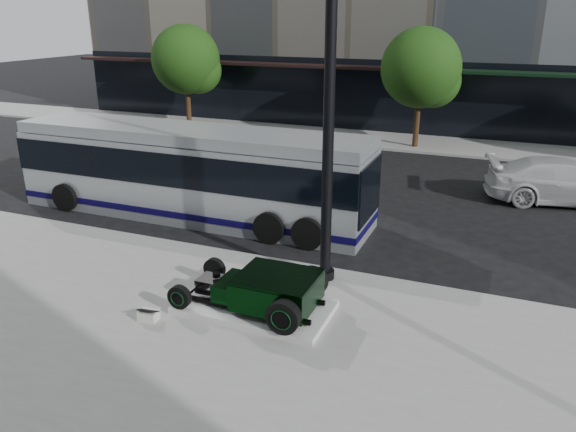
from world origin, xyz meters
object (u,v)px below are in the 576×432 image
at_px(hot_rod, 268,290).
at_px(transit_bus, 191,172).
at_px(lamppost, 329,119).
at_px(white_sedan, 565,182).

distance_m(hot_rod, transit_bus, 7.37).
height_order(lamppost, white_sedan, lamppost).
height_order(hot_rod, white_sedan, white_sedan).
height_order(lamppost, transit_bus, lamppost).
height_order(hot_rod, lamppost, lamppost).
relative_size(lamppost, transit_bus, 0.72).
height_order(transit_bus, white_sedan, transit_bus).
xyz_separation_m(lamppost, transit_bus, (-5.71, 3.11, -2.65)).
xyz_separation_m(lamppost, white_sedan, (5.84, 9.17, -3.36)).
relative_size(lamppost, white_sedan, 1.62).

